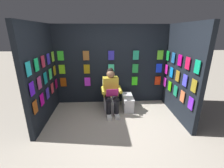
% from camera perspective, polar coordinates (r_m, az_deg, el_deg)
% --- Properties ---
extents(ground_plane, '(30.00, 30.00, 0.00)m').
position_cam_1_polar(ground_plane, '(3.36, 1.24, -19.46)').
color(ground_plane, '#B2A899').
extents(display_wall_back, '(3.31, 0.14, 2.27)m').
position_cam_1_polar(display_wall_back, '(4.55, -0.35, 6.87)').
color(display_wall_back, black).
rests_on(display_wall_back, ground).
extents(display_wall_left, '(0.14, 1.77, 2.27)m').
position_cam_1_polar(display_wall_left, '(4.08, 24.20, 3.79)').
color(display_wall_left, black).
rests_on(display_wall_left, ground).
extents(display_wall_right, '(0.14, 1.77, 2.27)m').
position_cam_1_polar(display_wall_right, '(3.91, -24.61, 3.13)').
color(display_wall_right, black).
rests_on(display_wall_right, ground).
extents(toilet, '(0.42, 0.57, 0.77)m').
position_cam_1_polar(toilet, '(4.36, -0.70, -4.90)').
color(toilet, white).
rests_on(toilet, ground).
extents(person_reading, '(0.55, 0.71, 1.19)m').
position_cam_1_polar(person_reading, '(4.04, -0.33, -2.64)').
color(person_reading, gold).
rests_on(person_reading, ground).
extents(comic_longbox_near, '(0.28, 0.64, 0.37)m').
position_cam_1_polar(comic_longbox_near, '(4.41, 5.78, -6.68)').
color(comic_longbox_near, silver).
rests_on(comic_longbox_near, ground).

